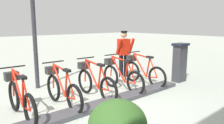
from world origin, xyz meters
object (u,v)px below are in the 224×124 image
payment_kiosk (180,62)px  bike_docked_2 (94,81)px  bike_docked_3 (62,88)px  bike_docked_1 (121,76)px  bike_docked_0 (142,71)px  lamp_post (32,2)px  bike_docked_4 (20,97)px  worker_near_rack (124,52)px

payment_kiosk → bike_docked_2: payment_kiosk is taller
bike_docked_3 → bike_docked_1: bearing=-90.0°
bike_docked_0 → bike_docked_2: (0.00, 1.88, 0.00)m
bike_docked_1 → lamp_post: size_ratio=0.45×
bike_docked_0 → bike_docked_4: same height
bike_docked_4 → worker_near_rack: worker_near_rack is taller
bike_docked_0 → worker_near_rack: bearing=-9.4°
payment_kiosk → worker_near_rack: 1.91m
bike_docked_2 → lamp_post: 2.86m
bike_docked_1 → bike_docked_2: size_ratio=1.00×
lamp_post → bike_docked_4: bearing=148.9°
payment_kiosk → bike_docked_2: (0.57, 3.08, -0.24)m
payment_kiosk → bike_docked_4: bearing=83.4°
bike_docked_1 → payment_kiosk: bearing=-105.0°
bike_docked_0 → worker_near_rack: 1.14m
bike_docked_0 → bike_docked_3: bearing=90.0°
payment_kiosk → lamp_post: (2.37, 3.88, 1.84)m
payment_kiosk → bike_docked_2: bearing=79.5°
bike_docked_2 → lamp_post: (1.79, 0.80, 2.08)m
bike_docked_2 → bike_docked_4: 1.88m
bike_docked_3 → lamp_post: bearing=-4.6°
bike_docked_2 → bike_docked_4: bearing=90.0°
payment_kiosk → bike_docked_3: payment_kiosk is taller
bike_docked_2 → bike_docked_4: (0.00, 1.88, 0.00)m
payment_kiosk → worker_near_rack: worker_near_rack is taller
lamp_post → bike_docked_3: bearing=175.4°
bike_docked_0 → payment_kiosk: bearing=-115.5°
bike_docked_0 → worker_near_rack: worker_near_rack is taller
bike_docked_2 → bike_docked_4: size_ratio=1.00×
bike_docked_3 → lamp_post: lamp_post is taller
bike_docked_4 → lamp_post: size_ratio=0.45×
payment_kiosk → worker_near_rack: bearing=32.8°
payment_kiosk → bike_docked_1: (0.57, 2.14, -0.24)m
payment_kiosk → bike_docked_3: size_ratio=0.74×
bike_docked_4 → bike_docked_2: bearing=-90.0°
bike_docked_0 → lamp_post: bearing=56.2°
worker_near_rack → payment_kiosk: bearing=-147.2°
bike_docked_2 → bike_docked_0: bearing=-90.0°
bike_docked_2 → bike_docked_1: bearing=-90.0°
bike_docked_1 → bike_docked_4: bearing=90.0°
payment_kiosk → worker_near_rack: (1.59, 1.03, 0.24)m
lamp_post → bike_docked_1: bearing=-135.9°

